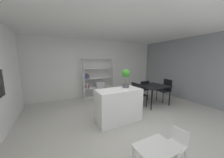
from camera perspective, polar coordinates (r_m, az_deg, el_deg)
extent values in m
plane|color=beige|center=(3.56, 5.78, -19.92)|extent=(9.64, 9.64, 0.00)
cube|color=white|center=(3.28, 6.61, 26.75)|extent=(7.00, 5.74, 0.06)
cube|color=silver|center=(5.72, -9.63, 5.12)|extent=(7.00, 0.06, 2.69)
cube|color=gray|center=(5.81, 36.24, 3.57)|extent=(0.06, 5.74, 2.69)
cube|color=white|center=(3.40, 3.17, -12.69)|extent=(1.27, 0.62, 0.93)
cylinder|color=#4C4C51|center=(3.49, 6.73, -3.32)|extent=(0.20, 0.20, 0.10)
cylinder|color=#476633|center=(3.46, 6.78, -0.59)|extent=(0.01, 0.01, 0.23)
sphere|color=#368D28|center=(3.43, 6.85, 2.79)|extent=(0.24, 0.24, 0.24)
cube|color=white|center=(5.31, -13.84, 0.12)|extent=(0.02, 0.35, 1.85)
cube|color=white|center=(5.79, -0.19, 1.09)|extent=(0.02, 0.35, 1.85)
cube|color=white|center=(5.46, -6.90, 10.16)|extent=(1.43, 0.35, 0.02)
cube|color=white|center=(5.72, -6.55, -8.46)|extent=(1.43, 0.35, 0.02)
cube|color=white|center=(5.60, -6.64, -3.94)|extent=(1.38, 0.35, 0.02)
cube|color=white|center=(5.51, -6.72, 0.63)|extent=(1.38, 0.35, 0.02)
cube|color=white|center=(5.47, -6.81, 5.32)|extent=(1.38, 0.35, 0.02)
cube|color=silver|center=(5.40, -12.43, -3.38)|extent=(0.03, 0.29, 0.19)
cube|color=#8E4793|center=(5.42, -11.73, -3.50)|extent=(0.05, 0.29, 0.16)
cube|color=#2D6BAD|center=(5.32, -13.21, 1.05)|extent=(0.04, 0.29, 0.14)
cube|color=#2D6BAD|center=(5.33, -12.62, 1.32)|extent=(0.04, 0.29, 0.19)
cube|color=red|center=(5.34, -12.06, 1.43)|extent=(0.04, 0.29, 0.20)
cube|color=#2D6BAD|center=(5.36, -11.56, 1.22)|extent=(0.03, 0.29, 0.15)
cube|color=#B7BABC|center=(5.59, -5.99, -2.47)|extent=(0.44, 0.31, 0.26)
cube|color=white|center=(2.12, 20.67, -29.00)|extent=(0.60, 0.43, 0.03)
cube|color=white|center=(2.22, 10.73, -34.01)|extent=(0.04, 0.04, 0.42)
cube|color=white|center=(2.50, 21.52, -28.78)|extent=(0.04, 0.04, 0.42)
cube|color=white|center=(2.51, 28.82, -26.58)|extent=(0.32, 0.32, 0.02)
cube|color=white|center=(2.54, 30.50, -22.75)|extent=(0.06, 0.28, 0.24)
cube|color=white|center=(2.56, 24.50, -29.79)|extent=(0.03, 0.03, 0.29)
cube|color=white|center=(2.73, 27.36, -27.33)|extent=(0.03, 0.03, 0.29)
cube|color=white|center=(2.66, 32.38, -28.89)|extent=(0.03, 0.03, 0.29)
cube|color=black|center=(4.84, 19.34, -3.13)|extent=(1.06, 0.98, 0.03)
cylinder|color=black|center=(4.32, 18.90, -9.77)|extent=(0.04, 0.04, 0.73)
cylinder|color=black|center=(5.01, 26.46, -7.64)|extent=(0.04, 0.04, 0.73)
cylinder|color=black|center=(4.93, 11.65, -7.15)|extent=(0.04, 0.04, 0.73)
cylinder|color=black|center=(5.55, 19.28, -5.66)|extent=(0.04, 0.04, 0.73)
cube|color=black|center=(5.38, 23.99, -5.27)|extent=(0.47, 0.48, 0.03)
cube|color=black|center=(5.47, 25.65, -2.55)|extent=(0.08, 0.43, 0.46)
cylinder|color=black|center=(5.45, 21.09, -7.53)|extent=(0.03, 0.03, 0.45)
cylinder|color=black|center=(5.19, 23.77, -8.50)|extent=(0.03, 0.03, 0.45)
cylinder|color=black|center=(5.69, 23.89, -7.01)|extent=(0.03, 0.03, 0.45)
cylinder|color=black|center=(5.44, 26.58, -7.90)|extent=(0.03, 0.03, 0.45)
cube|color=black|center=(4.47, 13.34, -7.57)|extent=(0.45, 0.45, 0.03)
cube|color=black|center=(4.28, 11.40, -4.93)|extent=(0.04, 0.44, 0.45)
cylinder|color=black|center=(4.54, 16.67, -10.62)|extent=(0.03, 0.03, 0.45)
cylinder|color=black|center=(4.80, 13.44, -9.41)|extent=(0.03, 0.03, 0.45)
cylinder|color=black|center=(4.29, 12.99, -11.62)|extent=(0.03, 0.03, 0.45)
cylinder|color=black|center=(4.56, 9.82, -10.25)|extent=(0.03, 0.03, 0.45)
cube|color=black|center=(5.33, 14.43, -4.95)|extent=(0.46, 0.46, 0.03)
cube|color=black|center=(5.13, 15.86, -3.18)|extent=(0.43, 0.06, 0.39)
cylinder|color=black|center=(5.64, 14.71, -6.69)|extent=(0.03, 0.03, 0.45)
cylinder|color=black|center=(5.43, 11.57, -7.18)|extent=(0.03, 0.03, 0.45)
cylinder|color=black|center=(5.36, 17.12, -7.61)|extent=(0.03, 0.03, 0.45)
cylinder|color=black|center=(5.14, 13.91, -8.19)|extent=(0.03, 0.03, 0.45)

